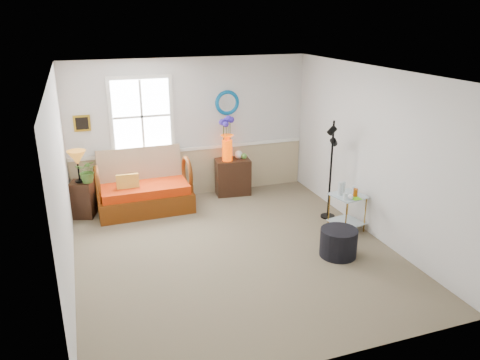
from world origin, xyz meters
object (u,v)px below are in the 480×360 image
object	(u,v)px
floor_lamp	(331,171)
ottoman	(338,243)
loveseat	(144,182)
lamp_stand	(83,199)
side_table	(347,212)
cabinet	(233,177)

from	to	relation	value
floor_lamp	ottoman	world-z (taller)	floor_lamp
floor_lamp	loveseat	bearing A→B (deg)	138.89
lamp_stand	side_table	size ratio (longest dim) A/B	1.04
lamp_stand	cabinet	size ratio (longest dim) A/B	0.90
side_table	floor_lamp	bearing A→B (deg)	92.90
loveseat	side_table	xyz separation A→B (m)	(2.96, -1.90, -0.23)
cabinet	lamp_stand	bearing A→B (deg)	-169.60
cabinet	loveseat	bearing A→B (deg)	-164.84
loveseat	side_table	bearing A→B (deg)	-33.50
loveseat	cabinet	bearing A→B (deg)	7.72
cabinet	ottoman	world-z (taller)	cabinet
floor_lamp	cabinet	bearing A→B (deg)	110.17
loveseat	cabinet	world-z (taller)	loveseat
lamp_stand	side_table	bearing A→B (deg)	-26.30
lamp_stand	cabinet	distance (m)	2.79
lamp_stand	side_table	distance (m)	4.46
loveseat	cabinet	distance (m)	1.77
side_table	ottoman	size ratio (longest dim) A/B	1.13
side_table	floor_lamp	distance (m)	0.77
ottoman	side_table	bearing A→B (deg)	51.56
loveseat	ottoman	xyz separation A→B (m)	(2.39, -2.61, -0.33)
cabinet	ottoman	size ratio (longest dim) A/B	1.30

